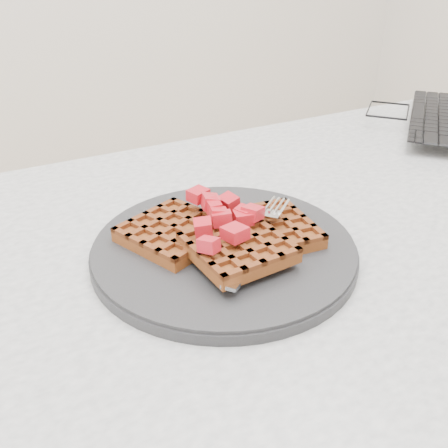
# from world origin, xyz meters

# --- Properties ---
(table) EXTENTS (1.20, 0.80, 0.75)m
(table) POSITION_xyz_m (0.00, 0.00, 0.64)
(table) COLOR silver
(table) RESTS_ON ground
(plate) EXTENTS (0.30, 0.30, 0.02)m
(plate) POSITION_xyz_m (-0.15, 0.04, 0.76)
(plate) COLOR #232325
(plate) RESTS_ON table
(waffles) EXTENTS (0.22, 0.19, 0.03)m
(waffles) POSITION_xyz_m (-0.15, 0.03, 0.78)
(waffles) COLOR brown
(waffles) RESTS_ON plate
(strawberry_pile) EXTENTS (0.15, 0.15, 0.02)m
(strawberry_pile) POSITION_xyz_m (-0.15, 0.04, 0.80)
(strawberry_pile) COLOR #9E000E
(strawberry_pile) RESTS_ON waffles
(fork) EXTENTS (0.15, 0.13, 0.02)m
(fork) POSITION_xyz_m (-0.12, 0.01, 0.77)
(fork) COLOR silver
(fork) RESTS_ON plate
(laptop) EXTENTS (0.41, 0.40, 0.23)m
(laptop) POSITION_xyz_m (0.42, 0.24, 0.79)
(laptop) COLOR black
(laptop) RESTS_ON table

